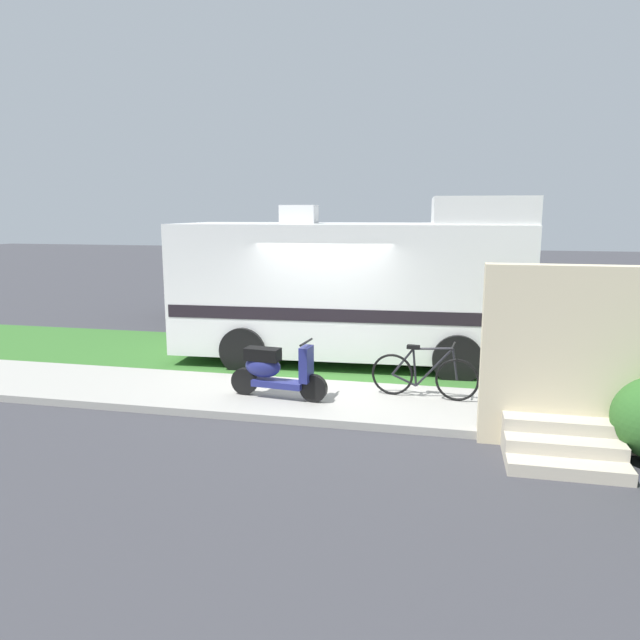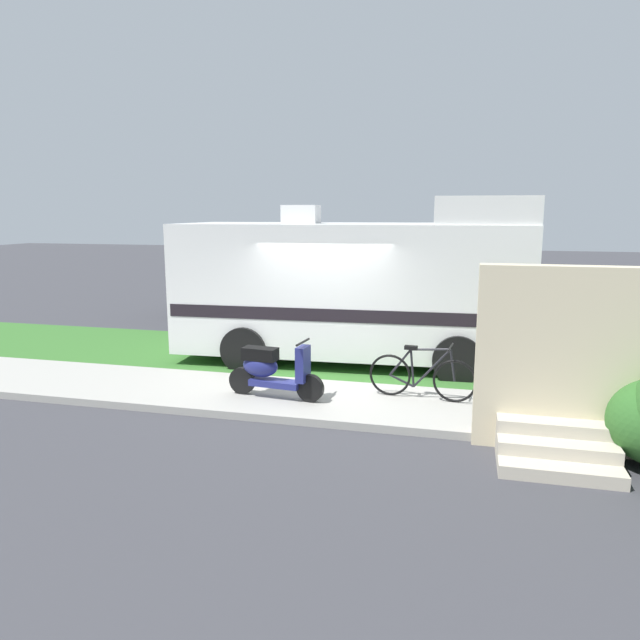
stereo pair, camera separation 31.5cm
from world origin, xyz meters
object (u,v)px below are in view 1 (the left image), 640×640
(bicycle, at_px, (424,375))
(bottle_green, at_px, (557,412))
(pickup_truck_near, at_px, (253,284))
(motorhome_rv, at_px, (355,286))
(scooter, at_px, (274,370))

(bicycle, relative_size, bottle_green, 6.04)
(pickup_truck_near, bearing_deg, bottle_green, -46.74)
(motorhome_rv, distance_m, bottle_green, 4.83)
(motorhome_rv, xyz_separation_m, pickup_truck_near, (-3.70, 4.44, -0.59))
(pickup_truck_near, distance_m, bottle_green, 10.42)
(motorhome_rv, height_order, bicycle, motorhome_rv)
(motorhome_rv, bearing_deg, bicycle, -58.48)
(motorhome_rv, bearing_deg, bottle_green, -42.43)
(scooter, relative_size, bottle_green, 5.79)
(scooter, height_order, bicycle, scooter)
(motorhome_rv, xyz_separation_m, bottle_green, (3.43, -3.13, -1.34))
(scooter, distance_m, bicycle, 2.39)
(bottle_green, bearing_deg, pickup_truck_near, 133.26)
(scooter, distance_m, pickup_truck_near, 7.98)
(motorhome_rv, relative_size, pickup_truck_near, 1.20)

